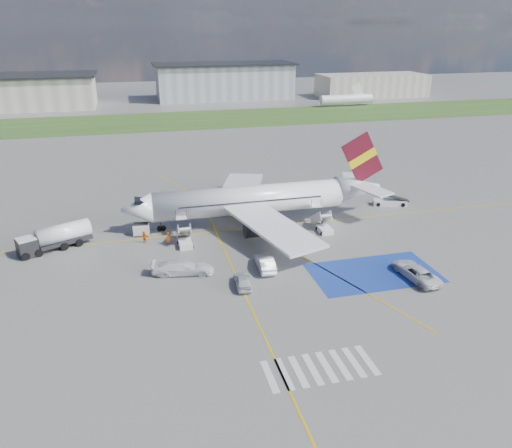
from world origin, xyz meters
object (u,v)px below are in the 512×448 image
object	(u,v)px
car_silver_a	(243,281)
van_white_a	(416,270)
car_silver_b	(265,263)
airliner	(259,199)
gpu_cart	(141,230)
fuel_tanker	(55,239)
belt_loader	(390,202)
van_white_b	(182,266)

from	to	relation	value
car_silver_a	van_white_a	world-z (taller)	van_white_a
car_silver_a	car_silver_b	distance (m)	4.69
airliner	car_silver_b	distance (m)	14.65
gpu_cart	van_white_a	world-z (taller)	van_white_a
fuel_tanker	belt_loader	size ratio (longest dim) A/B	1.59
gpu_cart	van_white_a	distance (m)	34.47
belt_loader	car_silver_b	bearing A→B (deg)	-129.82
car_silver_a	car_silver_b	bearing A→B (deg)	-130.96
airliner	belt_loader	xyz separation A→B (m)	(21.11, 1.84, -2.99)
airliner	gpu_cart	size ratio (longest dim) A/B	17.14
fuel_tanker	gpu_cart	size ratio (longest dim) A/B	4.10
van_white_a	van_white_b	distance (m)	25.56
belt_loader	van_white_b	xyz separation A→B (m)	(-33.26, -14.77, 0.61)
car_silver_b	fuel_tanker	bearing A→B (deg)	-23.38
car_silver_a	van_white_b	world-z (taller)	van_white_b
belt_loader	van_white_a	size ratio (longest dim) A/B	1.08
gpu_cart	car_silver_b	xyz separation A→B (m)	(13.14, -13.33, 0.02)
gpu_cart	belt_loader	distance (m)	37.33
belt_loader	car_silver_a	bearing A→B (deg)	-128.33
gpu_cart	belt_loader	world-z (taller)	gpu_cart
fuel_tanker	belt_loader	bearing A→B (deg)	-19.42
gpu_cart	van_white_a	xyz separation A→B (m)	(28.49, -19.40, 0.21)
van_white_b	belt_loader	bearing A→B (deg)	-55.58
airliner	fuel_tanker	xyz separation A→B (m)	(-26.48, -2.41, -2.15)
gpu_cart	airliner	bearing A→B (deg)	9.18
airliner	fuel_tanker	size ratio (longest dim) A/B	4.18
fuel_tanker	van_white_b	bearing A→B (deg)	-60.82
fuel_tanker	van_white_a	distance (m)	42.72
car_silver_b	van_white_b	world-z (taller)	van_white_b
gpu_cart	van_white_a	bearing A→B (deg)	-27.80
belt_loader	gpu_cart	bearing A→B (deg)	-159.30
airliner	car_silver_a	size ratio (longest dim) A/B	9.21
van_white_a	van_white_b	size ratio (longest dim) A/B	1.00
van_white_b	van_white_a	bearing A→B (deg)	-95.96
car_silver_b	belt_loader	bearing A→B (deg)	-143.43
gpu_cart	car_silver_a	world-z (taller)	gpu_cart
car_silver_a	car_silver_b	size ratio (longest dim) A/B	0.84
airliner	van_white_a	size ratio (longest dim) A/B	7.17
fuel_tanker	van_white_b	size ratio (longest dim) A/B	1.72
gpu_cart	van_white_b	size ratio (longest dim) A/B	0.42
car_silver_b	van_white_b	size ratio (longest dim) A/B	0.92
fuel_tanker	gpu_cart	bearing A→B (deg)	-15.53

